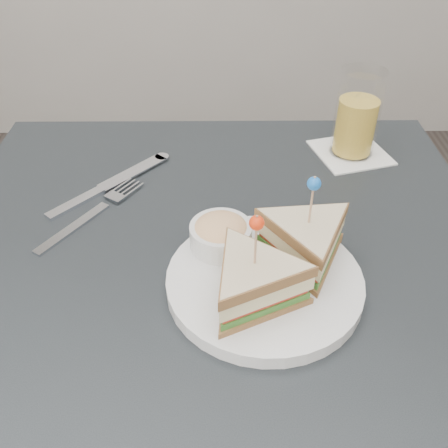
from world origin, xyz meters
TOP-DOWN VIEW (x-y plane):
  - table at (0.00, 0.00)m, footprint 0.80×0.80m
  - plate_meal at (0.07, -0.05)m, footprint 0.29×0.27m
  - cutlery_fork at (-0.18, 0.10)m, footprint 0.14×0.19m
  - cutlery_knife at (-0.18, 0.17)m, footprint 0.18×0.19m
  - drink_set at (0.24, 0.27)m, footprint 0.15×0.15m

SIDE VIEW (x-z plane):
  - table at x=0.00m, z-range 0.30..1.05m
  - cutlery_fork at x=-0.18m, z-range 0.75..0.76m
  - cutlery_knife at x=-0.18m, z-range 0.75..0.76m
  - plate_meal at x=0.07m, z-range 0.72..0.86m
  - drink_set at x=0.24m, z-range 0.74..0.89m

